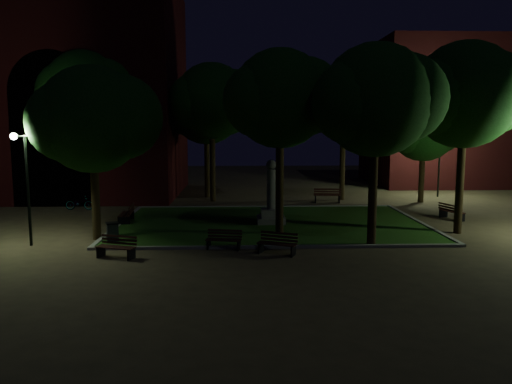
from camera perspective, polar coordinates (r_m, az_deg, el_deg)
ground at (r=23.45m, az=2.04°, el=-4.63°), size 80.00×80.00×0.00m
lawn at (r=25.40m, az=1.72°, el=-3.59°), size 15.00×10.00×0.08m
lawn_kerb at (r=25.39m, az=1.72°, el=-3.55°), size 15.40×10.40×0.12m
monument at (r=25.24m, az=1.73°, el=-1.55°), size 1.40×1.40×3.20m
building_main at (r=39.40m, az=-23.56°, el=10.46°), size 20.00×12.00×15.00m
building_far at (r=47.16m, az=22.87°, el=8.22°), size 16.00×10.00×12.00m
tree_west at (r=22.54m, az=-17.97°, el=7.90°), size 5.64×4.61×7.53m
tree_north_wl at (r=32.87m, az=-4.87°, el=10.32°), size 6.05×4.94×9.03m
tree_north_er at (r=33.94m, az=10.14°, el=9.18°), size 5.07×4.14×8.07m
tree_ne at (r=34.14m, az=18.78°, el=6.94°), size 5.29×4.32×6.99m
tree_east at (r=24.67m, az=22.98°, el=10.18°), size 5.90×4.81×8.74m
tree_se at (r=20.84m, az=13.79°, el=10.13°), size 5.61×4.58×8.25m
tree_nw at (r=32.86m, az=-18.74°, el=10.87°), size 6.11×4.99×9.58m
tree_far_north at (r=34.79m, az=-5.51°, el=9.54°), size 6.11×4.99×8.68m
tree_extra at (r=22.45m, az=3.04°, el=10.59°), size 5.41×4.42×8.36m
lamppost_sw at (r=22.43m, az=-24.73°, el=2.52°), size 1.18×0.28×4.67m
lamppost_nw at (r=34.81m, az=-20.39°, el=3.63°), size 1.18×0.28×4.03m
lamppost_ne at (r=37.21m, az=20.26°, el=4.34°), size 1.18×0.28×4.55m
bench_near_left at (r=20.26m, az=-3.68°, el=-5.51°), size 1.49×0.75×0.78m
bench_near_right at (r=19.46m, az=2.47°, el=-5.97°), size 1.60×1.10×0.84m
bench_west_near at (r=19.63m, az=-15.64°, el=-6.13°), size 1.60×0.99×0.83m
bench_left_side at (r=26.40m, az=-14.49°, el=-2.49°), size 0.74×1.79×0.96m
bench_right_side at (r=28.54m, az=21.39°, el=-2.15°), size 0.94×1.63×0.85m
bench_far_side at (r=32.71m, az=8.15°, el=-0.44°), size 1.81×0.80×0.96m
trash_bin at (r=22.18m, az=-16.09°, el=-4.46°), size 0.66×0.66×0.87m
bicycle at (r=31.42m, az=-19.53°, el=-1.15°), size 1.67×0.62×0.87m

